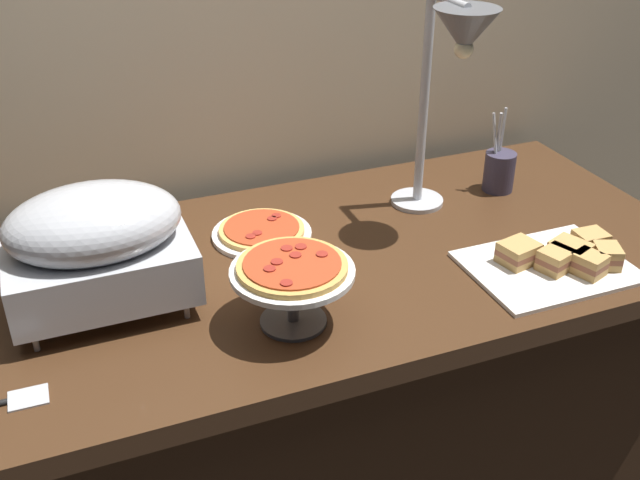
{
  "coord_description": "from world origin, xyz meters",
  "views": [
    {
      "loc": [
        -0.53,
        -1.4,
        1.67
      ],
      "look_at": [
        0.03,
        0.0,
        0.81
      ],
      "focal_mm": 42.05,
      "sensor_mm": 36.0,
      "label": 1
    }
  ],
  "objects_px": {
    "chafing_dish": "(97,243)",
    "pizza_plate_front": "(262,232)",
    "sandwich_platter": "(559,259)",
    "serving_spatula": "(4,403)",
    "pizza_plate_center": "(292,275)",
    "heat_lamp": "(456,55)",
    "utensil_holder": "(499,170)"
  },
  "relations": [
    {
      "from": "chafing_dish",
      "to": "pizza_plate_front",
      "type": "relative_size",
      "value": 1.51
    },
    {
      "from": "sandwich_platter",
      "to": "serving_spatula",
      "type": "relative_size",
      "value": 2.14
    },
    {
      "from": "pizza_plate_center",
      "to": "serving_spatula",
      "type": "xyz_separation_m",
      "value": [
        -0.56,
        -0.04,
        -0.11
      ]
    },
    {
      "from": "pizza_plate_front",
      "to": "pizza_plate_center",
      "type": "xyz_separation_m",
      "value": [
        -0.05,
        -0.37,
        0.1
      ]
    },
    {
      "from": "heat_lamp",
      "to": "pizza_plate_center",
      "type": "distance_m",
      "value": 0.65
    },
    {
      "from": "sandwich_platter",
      "to": "utensil_holder",
      "type": "height_order",
      "value": "utensil_holder"
    },
    {
      "from": "heat_lamp",
      "to": "serving_spatula",
      "type": "height_order",
      "value": "heat_lamp"
    },
    {
      "from": "heat_lamp",
      "to": "sandwich_platter",
      "type": "distance_m",
      "value": 0.52
    },
    {
      "from": "serving_spatula",
      "to": "heat_lamp",
      "type": "bearing_deg",
      "value": 16.06
    },
    {
      "from": "pizza_plate_center",
      "to": "pizza_plate_front",
      "type": "bearing_deg",
      "value": 82.16
    },
    {
      "from": "pizza_plate_front",
      "to": "pizza_plate_center",
      "type": "distance_m",
      "value": 0.39
    },
    {
      "from": "chafing_dish",
      "to": "utensil_holder",
      "type": "height_order",
      "value": "chafing_dish"
    },
    {
      "from": "pizza_plate_center",
      "to": "chafing_dish",
      "type": "bearing_deg",
      "value": 148.97
    },
    {
      "from": "pizza_plate_center",
      "to": "sandwich_platter",
      "type": "bearing_deg",
      "value": -2.27
    },
    {
      "from": "pizza_plate_center",
      "to": "serving_spatula",
      "type": "height_order",
      "value": "pizza_plate_center"
    },
    {
      "from": "chafing_dish",
      "to": "serving_spatula",
      "type": "height_order",
      "value": "chafing_dish"
    },
    {
      "from": "pizza_plate_center",
      "to": "serving_spatula",
      "type": "bearing_deg",
      "value": -175.82
    },
    {
      "from": "sandwich_platter",
      "to": "serving_spatula",
      "type": "distance_m",
      "value": 1.2
    },
    {
      "from": "pizza_plate_center",
      "to": "sandwich_platter",
      "type": "height_order",
      "value": "pizza_plate_center"
    },
    {
      "from": "chafing_dish",
      "to": "sandwich_platter",
      "type": "bearing_deg",
      "value": -13.36
    },
    {
      "from": "chafing_dish",
      "to": "serving_spatula",
      "type": "bearing_deg",
      "value": -130.45
    },
    {
      "from": "pizza_plate_front",
      "to": "serving_spatula",
      "type": "bearing_deg",
      "value": -146.25
    },
    {
      "from": "chafing_dish",
      "to": "serving_spatula",
      "type": "xyz_separation_m",
      "value": [
        -0.21,
        -0.25,
        -0.15
      ]
    },
    {
      "from": "sandwich_platter",
      "to": "chafing_dish",
      "type": "bearing_deg",
      "value": 166.64
    },
    {
      "from": "pizza_plate_front",
      "to": "utensil_holder",
      "type": "relative_size",
      "value": 1.06
    },
    {
      "from": "chafing_dish",
      "to": "utensil_holder",
      "type": "relative_size",
      "value": 1.61
    },
    {
      "from": "chafing_dish",
      "to": "pizza_plate_center",
      "type": "relative_size",
      "value": 1.48
    },
    {
      "from": "pizza_plate_center",
      "to": "utensil_holder",
      "type": "bearing_deg",
      "value": 27.1
    },
    {
      "from": "utensil_holder",
      "to": "serving_spatula",
      "type": "bearing_deg",
      "value": -162.12
    },
    {
      "from": "chafing_dish",
      "to": "sandwich_platter",
      "type": "distance_m",
      "value": 1.02
    },
    {
      "from": "chafing_dish",
      "to": "sandwich_platter",
      "type": "height_order",
      "value": "chafing_dish"
    },
    {
      "from": "pizza_plate_front",
      "to": "heat_lamp",
      "type": "bearing_deg",
      "value": -13.23
    }
  ]
}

